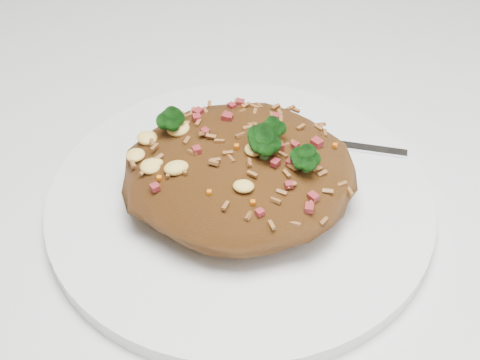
# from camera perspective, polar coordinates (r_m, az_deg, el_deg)

# --- Properties ---
(dining_table) EXTENTS (1.20, 0.80, 0.75)m
(dining_table) POSITION_cam_1_polar(r_m,az_deg,el_deg) (0.59, -7.15, -8.96)
(dining_table) COLOR silver
(dining_table) RESTS_ON ground
(plate) EXTENTS (0.30, 0.30, 0.01)m
(plate) POSITION_cam_1_polar(r_m,az_deg,el_deg) (0.52, 0.00, -1.77)
(plate) COLOR white
(plate) RESTS_ON dining_table
(fried_rice) EXTENTS (0.17, 0.16, 0.07)m
(fried_rice) POSITION_cam_1_polar(r_m,az_deg,el_deg) (0.49, 0.04, 1.39)
(fried_rice) COLOR brown
(fried_rice) RESTS_ON plate
(fork) EXTENTS (0.16, 0.05, 0.00)m
(fork) POSITION_cam_1_polar(r_m,az_deg,el_deg) (0.56, 6.69, 3.25)
(fork) COLOR silver
(fork) RESTS_ON plate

